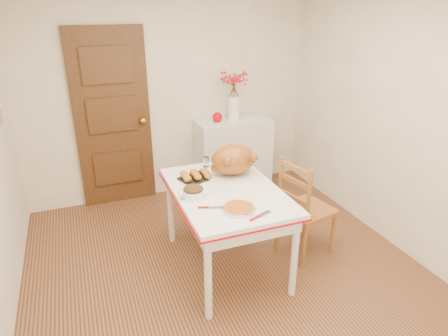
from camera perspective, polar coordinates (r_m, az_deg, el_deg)
name	(u,v)px	position (r m, az deg, el deg)	size (l,w,h in m)	color
floor	(233,282)	(3.63, 1.33, -16.14)	(3.50, 4.00, 0.00)	#422512
wall_back	(171,95)	(4.84, -7.71, 10.34)	(3.50, 0.00, 2.50)	#EFE2CA
wall_right	(413,125)	(3.99, 25.58, 5.57)	(0.00, 4.00, 2.50)	#EFE2CA
door_back	(113,120)	(4.76, -15.74, 6.72)	(0.85, 0.06, 2.06)	#321D10
sideboard	(234,155)	(5.08, 1.39, 1.88)	(0.93, 0.41, 0.93)	silver
kitchen_table	(226,228)	(3.61, 0.29, -8.70)	(0.90, 1.31, 0.79)	white
chair_oak	(307,207)	(3.84, 11.87, -5.54)	(0.43, 0.43, 0.98)	#945022
berry_vase	(234,95)	(4.86, 1.43, 10.42)	(0.32, 0.32, 0.62)	white
apple	(217,117)	(4.84, -0.97, 7.34)	(0.12, 0.12, 0.12)	#B40108
turkey_platter	(233,161)	(3.62, 1.31, 0.98)	(0.48, 0.38, 0.30)	brown
pumpkin_pie	(239,208)	(3.08, 2.17, -5.74)	(0.25, 0.25, 0.05)	#A45214
stuffing_dish	(193,192)	(3.28, -4.43, -3.43)	(0.25, 0.20, 0.10)	#483217
rolls_tray	(196,175)	(3.61, -4.11, -1.07)	(0.27, 0.21, 0.07)	#C16E23
pie_server	(260,216)	(3.02, 5.23, -6.84)	(0.22, 0.06, 0.01)	silver
carving_knife	(213,207)	(3.12, -1.57, -5.69)	(0.24, 0.06, 0.01)	silver
drinking_glass	(206,162)	(3.87, -2.60, 0.90)	(0.06, 0.06, 0.10)	white
shaker_pair	(237,161)	(3.89, 1.89, 0.95)	(0.10, 0.04, 0.09)	white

